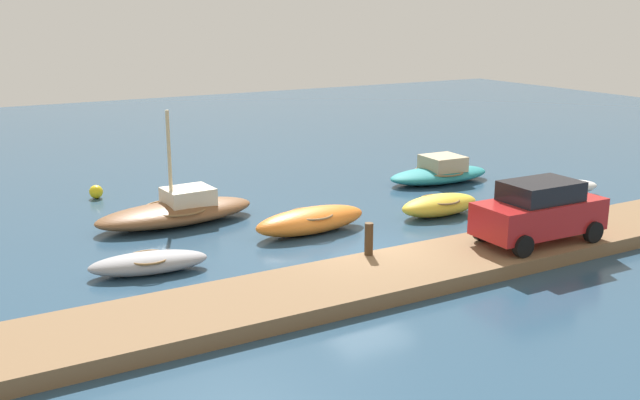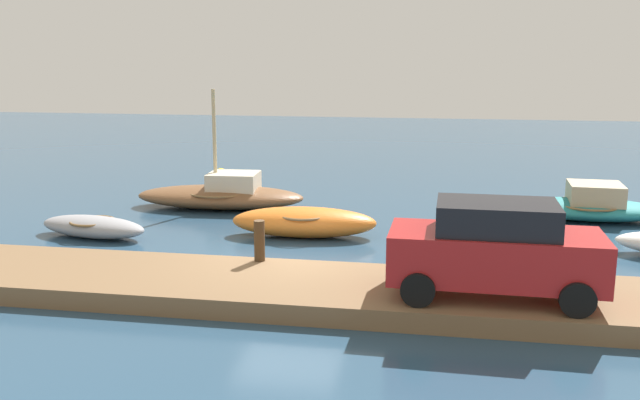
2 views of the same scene
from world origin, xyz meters
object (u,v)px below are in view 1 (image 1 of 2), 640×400
object	(u,v)px
rowboat_white	(549,189)
parked_car	(539,211)
dinghy_yellow	(440,205)
mooring_post_west	(369,239)
marker_buoy	(96,192)
motorboat_teal	(440,173)
mooring_post_mid_west	(522,214)
sailboat_brown	(177,211)
rowboat_orange	(311,220)
rowboat_grey	(149,263)

from	to	relation	value
rowboat_white	parked_car	xyz separation A→B (m)	(-5.54, -4.75, 1.01)
dinghy_yellow	mooring_post_west	xyz separation A→B (m)	(-5.24, -3.35, 0.49)
marker_buoy	mooring_post_west	bearing A→B (deg)	-68.08
motorboat_teal	parked_car	world-z (taller)	parked_car
mooring_post_mid_west	marker_buoy	bearing A→B (deg)	131.95
motorboat_teal	dinghy_yellow	bearing A→B (deg)	-125.93
motorboat_teal	sailboat_brown	xyz separation A→B (m)	(-11.66, -0.36, 0.03)
sailboat_brown	mooring_post_west	distance (m)	7.72
rowboat_orange	parked_car	xyz separation A→B (m)	(4.76, -5.30, 0.93)
motorboat_teal	dinghy_yellow	xyz separation A→B (m)	(-3.25, -4.04, -0.03)
dinghy_yellow	rowboat_orange	bearing A→B (deg)	175.02
marker_buoy	rowboat_grey	bearing A→B (deg)	-94.56
mooring_post_west	motorboat_teal	bearing A→B (deg)	41.00
rowboat_grey	mooring_post_mid_west	distance (m)	11.72
rowboat_white	mooring_post_west	distance (m)	11.06
mooring_post_west	parked_car	world-z (taller)	parked_car
motorboat_teal	parked_car	xyz separation A→B (m)	(-3.48, -8.89, 0.93)
mooring_post_mid_west	dinghy_yellow	bearing A→B (deg)	100.87
rowboat_white	rowboat_orange	size ratio (longest dim) A/B	1.11
rowboat_grey	rowboat_orange	world-z (taller)	rowboat_orange
mooring_post_mid_west	rowboat_orange	bearing A→B (deg)	145.96
sailboat_brown	rowboat_orange	xyz separation A→B (m)	(3.42, -3.22, -0.02)
parked_car	mooring_post_mid_west	bearing A→B (deg)	60.82
marker_buoy	rowboat_white	bearing A→B (deg)	-29.33
sailboat_brown	rowboat_orange	size ratio (longest dim) A/B	1.38
marker_buoy	sailboat_brown	bearing A→B (deg)	-71.61
motorboat_teal	dinghy_yellow	distance (m)	5.18
rowboat_orange	marker_buoy	xyz separation A→B (m)	(-5.03, 8.06, -0.16)
rowboat_grey	rowboat_orange	xyz separation A→B (m)	(5.76, 1.08, 0.12)
rowboat_orange	mooring_post_west	bearing A→B (deg)	-97.45
rowboat_orange	mooring_post_mid_west	size ratio (longest dim) A/B	5.56
parked_car	marker_buoy	bearing A→B (deg)	127.21
motorboat_teal	rowboat_grey	size ratio (longest dim) A/B	1.40
rowboat_grey	marker_buoy	bearing A→B (deg)	95.70
rowboat_white	mooring_post_mid_west	xyz separation A→B (m)	(-4.67, -3.25, 0.44)
mooring_post_west	parked_car	xyz separation A→B (m)	(5.01, -1.50, 0.48)
rowboat_grey	mooring_post_mid_west	bearing A→B (deg)	-3.20
mooring_post_west	rowboat_grey	bearing A→B (deg)	153.65
rowboat_grey	parked_car	distance (m)	11.38
rowboat_grey	rowboat_orange	size ratio (longest dim) A/B	0.83
motorboat_teal	marker_buoy	bearing A→B (deg)	164.28
dinghy_yellow	sailboat_brown	distance (m)	9.18
sailboat_brown	marker_buoy	xyz separation A→B (m)	(-1.61, 4.83, -0.18)
dinghy_yellow	rowboat_orange	world-z (taller)	rowboat_orange
mooring_post_west	marker_buoy	distance (m)	12.80
rowboat_white	sailboat_brown	world-z (taller)	sailboat_brown
dinghy_yellow	marker_buoy	distance (m)	13.14
rowboat_grey	mooring_post_west	distance (m)	6.17
rowboat_grey	parked_car	size ratio (longest dim) A/B	0.85
dinghy_yellow	mooring_post_mid_west	distance (m)	3.43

